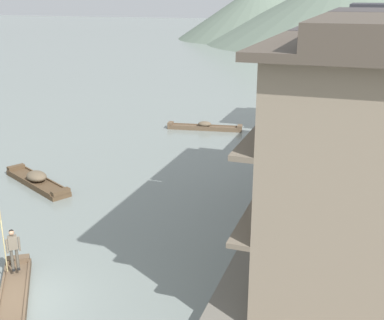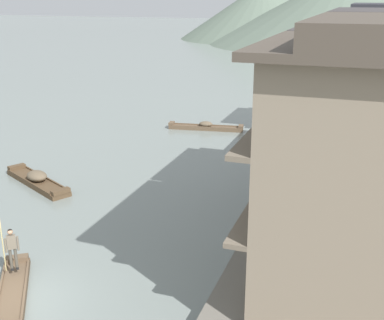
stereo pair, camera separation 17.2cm
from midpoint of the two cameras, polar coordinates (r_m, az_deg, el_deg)
name	(u,v)px [view 2 (the right image)]	position (r m, az deg, el deg)	size (l,w,h in m)	color
ground_plane	(12,303)	(18.77, -19.57, -15.15)	(400.00, 400.00, 0.00)	gray
boat_foreground_poled	(13,294)	(19.02, -19.51, -14.16)	(3.34, 4.37, 0.42)	brown
boatman_person	(11,244)	(19.47, -19.68, -9.03)	(0.42, 0.49, 3.04)	black
boat_moored_nearest	(294,111)	(45.59, 11.63, 5.50)	(2.18, 5.39, 0.42)	#232326
boat_moored_second	(206,127)	(38.91, 1.71, 3.78)	(5.85, 1.69, 0.65)	brown
boat_moored_third	(37,180)	(28.88, -17.04, -2.22)	(5.39, 3.53, 0.79)	brown
boat_moored_far	(310,88)	(56.86, 13.34, 8.01)	(1.62, 4.30, 0.69)	brown
house_waterfront_nearest	(351,165)	(16.39, 17.98, -0.50)	(6.10, 7.65, 8.74)	gray
house_waterfront_second	(358,114)	(23.36, 18.63, 4.97)	(6.01, 6.38, 8.74)	brown
house_waterfront_tall	(370,110)	(30.62, 19.73, 5.36)	(6.99, 6.68, 6.14)	#7F705B
house_waterfront_narrow	(372,71)	(36.97, 19.95, 9.50)	(6.82, 5.89, 8.74)	gray
hill_far_west	(347,7)	(112.39, 17.28, 16.34)	(57.05, 57.05, 14.92)	#5B6B5B
hill_far_east	(263,11)	(121.12, 8.11, 16.49)	(37.85, 37.85, 12.58)	#5B6B5B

